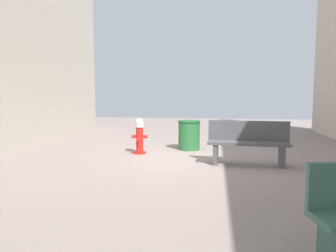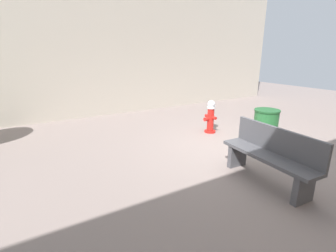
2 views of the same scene
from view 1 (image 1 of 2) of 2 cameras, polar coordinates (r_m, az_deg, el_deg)
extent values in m
plane|color=gray|center=(8.11, 3.08, -5.35)|extent=(23.40, 23.40, 0.00)
cylinder|color=red|center=(8.56, -4.90, -4.59)|extent=(0.31, 0.31, 0.05)
cylinder|color=red|center=(8.50, -4.92, -2.32)|extent=(0.18, 0.18, 0.63)
cylinder|color=silver|center=(8.46, -4.94, 0.01)|extent=(0.23, 0.23, 0.06)
sphere|color=silver|center=(8.45, -4.94, 0.61)|extent=(0.21, 0.21, 0.21)
cylinder|color=red|center=(8.47, -4.00, -1.82)|extent=(0.13, 0.09, 0.08)
cylinder|color=red|center=(8.51, -5.84, -1.80)|extent=(0.13, 0.09, 0.08)
cylinder|color=red|center=(8.35, -5.09, -2.22)|extent=(0.12, 0.15, 0.11)
cube|color=#4C4C51|center=(7.44, 19.02, -4.93)|extent=(0.12, 0.40, 0.45)
cube|color=#4C4C51|center=(7.38, 8.20, -4.75)|extent=(0.12, 0.40, 0.45)
cube|color=#4C4C51|center=(7.34, 13.68, -2.91)|extent=(1.76, 0.54, 0.06)
cube|color=#4C4C51|center=(7.49, 13.67, -0.79)|extent=(1.74, 0.16, 0.44)
cube|color=#33594C|center=(3.41, 26.69, -18.31)|extent=(0.19, 0.41, 0.45)
cylinder|color=#266633|center=(9.08, 3.65, -1.71)|extent=(0.59, 0.59, 0.76)
cylinder|color=#1E5128|center=(9.03, 3.66, 0.80)|extent=(0.62, 0.62, 0.04)
camera|label=2|loc=(4.99, 48.06, 10.51)|focal=26.15mm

